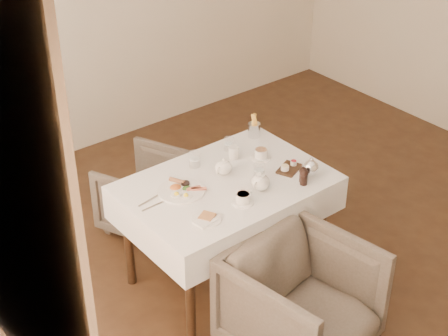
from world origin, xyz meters
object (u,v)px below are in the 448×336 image
object	(u,v)px
armchair_near	(302,302)
armchair_far	(149,193)
breakfast_plate	(181,190)
table	(226,197)
teapot_centre	(224,166)

from	to	relation	value
armchair_near	armchair_far	size ratio (longest dim) A/B	1.23
breakfast_plate	armchair_near	bearing A→B (deg)	-76.82
armchair_near	table	bearing A→B (deg)	76.64
armchair_near	breakfast_plate	world-z (taller)	breakfast_plate
table	armchair_far	xyz separation A→B (m)	(-0.08, 0.80, -0.36)
armchair_far	breakfast_plate	world-z (taller)	breakfast_plate
armchair_near	teapot_centre	distance (m)	0.98
table	breakfast_plate	size ratio (longest dim) A/B	4.41
armchair_far	breakfast_plate	size ratio (longest dim) A/B	2.13
armchair_near	breakfast_plate	size ratio (longest dim) A/B	2.62
table	armchair_far	size ratio (longest dim) A/B	2.06
teapot_centre	armchair_far	bearing A→B (deg)	81.37
armchair_far	teapot_centre	xyz separation A→B (m)	(0.12, -0.72, 0.53)
breakfast_plate	teapot_centre	xyz separation A→B (m)	(0.32, -0.01, 0.05)
breakfast_plate	teapot_centre	world-z (taller)	teapot_centre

